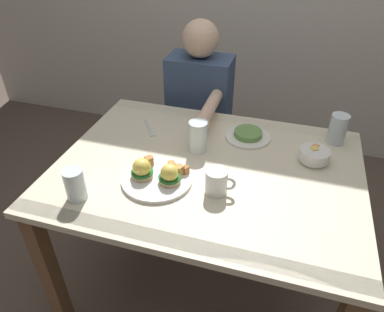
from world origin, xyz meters
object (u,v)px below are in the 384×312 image
at_px(dining_table, 207,187).
at_px(fork, 150,129).
at_px(fruit_bowl, 314,155).
at_px(water_glass_near, 198,138).
at_px(water_glass_far, 76,187).
at_px(side_plate, 248,135).
at_px(diner_person, 199,111).
at_px(coffee_mug, 217,181).
at_px(eggs_benedict_plate, 157,175).
at_px(water_glass_extra, 337,131).

distance_m(dining_table, fork, 0.40).
height_order(fruit_bowl, water_glass_near, water_glass_near).
bearing_deg(water_glass_far, side_plate, 48.01).
height_order(fruit_bowl, fork, fruit_bowl).
bearing_deg(fork, diner_person, 72.66).
xyz_separation_m(water_glass_near, diner_person, (-0.14, 0.49, -0.15)).
distance_m(side_plate, diner_person, 0.48).
xyz_separation_m(fork, water_glass_far, (-0.07, -0.51, 0.05)).
xyz_separation_m(water_glass_near, side_plate, (0.19, 0.15, -0.04)).
height_order(coffee_mug, fork, coffee_mug).
distance_m(eggs_benedict_plate, fruit_bowl, 0.64).
relative_size(eggs_benedict_plate, water_glass_far, 2.26).
xyz_separation_m(fruit_bowl, side_plate, (-0.29, 0.10, -0.02)).
relative_size(eggs_benedict_plate, diner_person, 0.24).
xyz_separation_m(dining_table, diner_person, (-0.21, 0.60, 0.02)).
bearing_deg(diner_person, fork, -107.34).
xyz_separation_m(fruit_bowl, diner_person, (-0.61, 0.44, -0.12)).
height_order(water_glass_near, water_glass_extra, same).
relative_size(dining_table, fruit_bowl, 10.00).
height_order(fruit_bowl, coffee_mug, coffee_mug).
height_order(side_plate, diner_person, diner_person).
relative_size(fork, water_glass_far, 1.15).
height_order(fruit_bowl, water_glass_far, water_glass_far).
relative_size(eggs_benedict_plate, water_glass_extra, 2.03).
distance_m(eggs_benedict_plate, fork, 0.38).
xyz_separation_m(fruit_bowl, coffee_mug, (-0.33, -0.30, 0.02)).
xyz_separation_m(dining_table, water_glass_extra, (0.49, 0.34, 0.16)).
relative_size(coffee_mug, side_plate, 0.56).
height_order(coffee_mug, water_glass_far, water_glass_far).
relative_size(coffee_mug, water_glass_extra, 0.84).
xyz_separation_m(fork, water_glass_near, (0.26, -0.10, 0.05)).
bearing_deg(side_plate, water_glass_near, -140.64).
xyz_separation_m(water_glass_far, water_glass_extra, (0.88, 0.65, 0.01)).
distance_m(fruit_bowl, water_glass_near, 0.48).
relative_size(water_glass_near, water_glass_far, 1.12).
distance_m(fork, side_plate, 0.45).
bearing_deg(side_plate, fork, -172.80).
relative_size(eggs_benedict_plate, fruit_bowl, 2.25).
height_order(dining_table, water_glass_extra, water_glass_extra).
distance_m(coffee_mug, water_glass_far, 0.50).
distance_m(eggs_benedict_plate, water_glass_far, 0.29).
bearing_deg(water_glass_near, water_glass_extra, 22.36).
bearing_deg(coffee_mug, water_glass_near, 120.05).
bearing_deg(coffee_mug, side_plate, 83.20).
relative_size(dining_table, eggs_benedict_plate, 4.44).
bearing_deg(side_plate, coffee_mug, -96.80).
distance_m(water_glass_near, water_glass_far, 0.53).
bearing_deg(dining_table, side_plate, 65.82).
bearing_deg(diner_person, water_glass_near, -74.61).
relative_size(coffee_mug, water_glass_far, 0.93).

